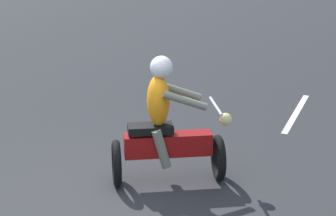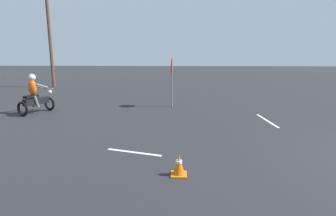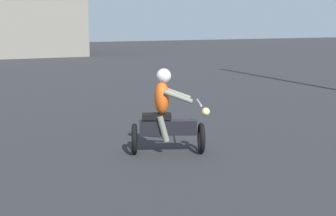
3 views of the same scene
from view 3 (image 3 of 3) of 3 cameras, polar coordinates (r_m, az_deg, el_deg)
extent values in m
torus|color=black|center=(9.14, 4.08, -3.66)|extent=(0.32, 0.59, 0.60)
torus|color=black|center=(9.08, -4.11, -3.76)|extent=(0.32, 0.59, 0.60)
cube|color=black|center=(9.04, 0.00, -2.37)|extent=(1.11, 0.64, 0.28)
cube|color=black|center=(8.98, -1.40, -1.02)|extent=(0.62, 0.45, 0.10)
cylinder|color=silver|center=(8.99, 3.82, 0.66)|extent=(0.30, 0.66, 0.04)
sphere|color=#F2E08C|center=(9.04, 4.63, -0.46)|extent=(0.21, 0.21, 0.16)
ellipsoid|color=#EA5919|center=(8.92, -0.77, 1.26)|extent=(0.41, 0.48, 0.64)
cylinder|color=slate|center=(8.73, 1.25, 1.38)|extent=(0.54, 0.29, 0.27)
cylinder|color=slate|center=(9.13, 1.07, 1.78)|extent=(0.54, 0.29, 0.27)
cylinder|color=slate|center=(8.90, -0.60, -2.58)|extent=(0.27, 0.20, 0.51)
cylinder|color=slate|center=(9.17, -0.67, -2.18)|extent=(0.27, 0.20, 0.51)
sphere|color=silver|center=(8.86, -0.52, 3.94)|extent=(0.36, 0.36, 0.28)
camera|label=1|loc=(3.53, -0.99, 26.26)|focal=70.00mm
camera|label=2|loc=(7.05, -99.59, -3.20)|focal=28.00mm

